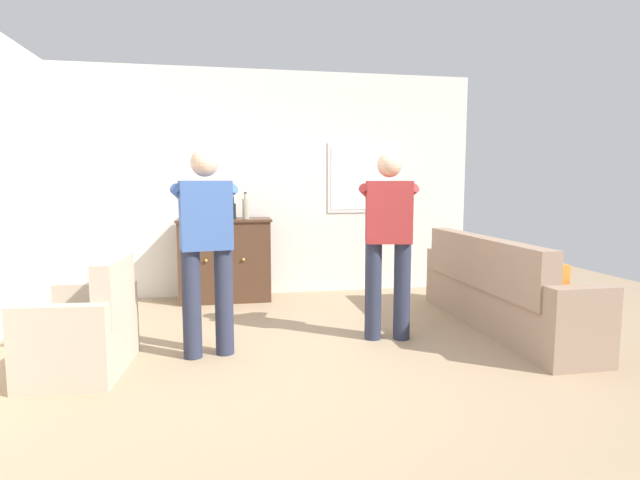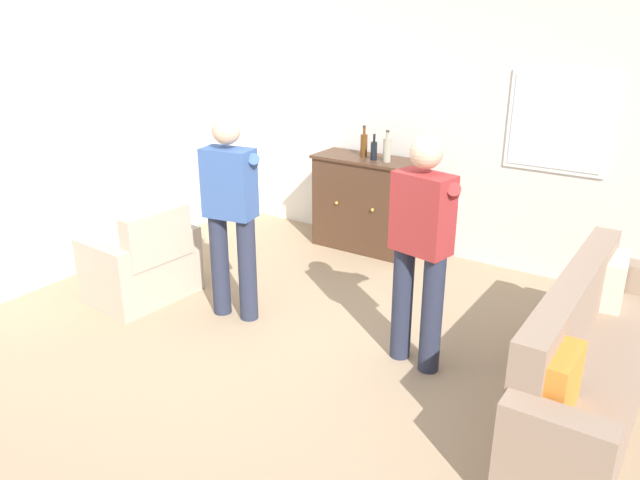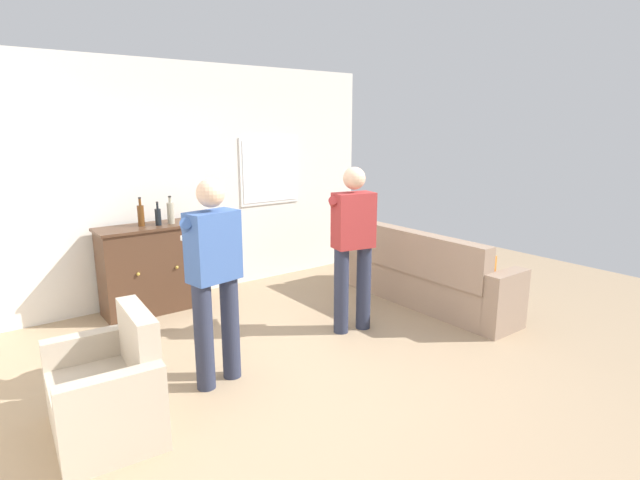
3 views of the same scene
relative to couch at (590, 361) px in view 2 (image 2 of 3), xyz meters
The scene contains 11 objects.
ground 2.11m from the couch, 162.41° to the right, with size 10.40×10.40×0.00m, color #9E8466.
wall_back_with_window 3.01m from the couch, 134.08° to the left, with size 5.20×0.15×2.80m.
wall_side_left 4.81m from the couch, behind, with size 0.12×5.20×2.80m, color silver.
couch is the anchor object (origin of this frame).
armchair 3.66m from the couch, behind, with size 0.70×0.92×0.85m.
sideboard_cabinet 3.09m from the couch, 147.30° to the left, with size 1.10×0.49×0.99m.
bottle_wine_green 2.96m from the couch, 145.34° to the left, with size 0.08×0.08×0.32m.
bottle_liquor_amber 3.24m from the couch, 147.38° to the left, with size 0.07×0.07×0.32m.
bottle_spirits_clear 3.06m from the couch, 146.99° to the left, with size 0.07×0.07×0.26m.
person_standing_left 2.81m from the couch, behind, with size 0.55×0.51×1.68m.
person_standing_right 1.30m from the couch, behind, with size 0.55×0.51×1.68m.
Camera 2 is at (2.46, -3.18, 2.48)m, focal length 35.00 mm.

